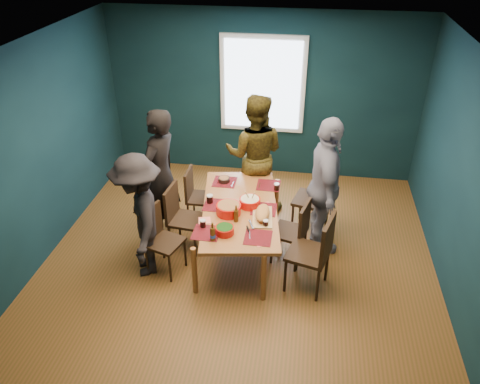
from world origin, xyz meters
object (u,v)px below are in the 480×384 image
object	(u,v)px
chair_right_far	(319,195)
bowl_salad	(229,209)
person_back	(255,154)
bowl_dumpling	(250,202)
person_far_left	(160,175)
dining_table	(240,212)
bowl_herbs	(225,230)
person_near_left	(140,216)
chair_left_near	(159,235)
person_right	(325,187)
chair_left_mid	(179,213)
chair_right_mid	(296,228)
chair_right_near	(317,249)
cutting_board	(262,214)
chair_left_far	(196,193)

from	to	relation	value
chair_right_far	bowl_salad	world-z (taller)	chair_right_far
person_back	bowl_dumpling	world-z (taller)	person_back
person_far_left	bowl_salad	world-z (taller)	person_far_left
dining_table	bowl_herbs	distance (m)	0.59
person_back	person_near_left	size ratio (longest dim) A/B	1.12
bowl_salad	chair_right_far	bearing A→B (deg)	35.14
chair_right_far	bowl_salad	distance (m)	1.37
person_far_left	bowl_dumpling	distance (m)	1.27
chair_left_near	person_right	bearing A→B (deg)	38.97
person_far_left	dining_table	bearing A→B (deg)	91.26
chair_left_mid	person_near_left	world-z (taller)	person_near_left
chair_left_near	person_far_left	bearing A→B (deg)	121.27
chair_left_near	person_near_left	world-z (taller)	person_near_left
bowl_salad	bowl_herbs	bearing A→B (deg)	-86.21
chair_right_mid	chair_right_near	distance (m)	0.55
bowl_herbs	chair_right_near	bearing A→B (deg)	0.46
person_right	cutting_board	world-z (taller)	person_right
chair_left_far	chair_left_mid	bearing A→B (deg)	-97.13
person_back	cutting_board	bearing A→B (deg)	101.91
person_right	bowl_salad	distance (m)	1.25
chair_left_mid	chair_left_far	bearing A→B (deg)	89.10
chair_left_near	person_right	size ratio (longest dim) A/B	0.47
chair_left_far	dining_table	bearing A→B (deg)	-39.46
chair_right_near	cutting_board	size ratio (longest dim) A/B	1.72
chair_right_far	chair_right_mid	xyz separation A→B (m)	(-0.27, -0.71, -0.08)
chair_right_mid	cutting_board	bearing A→B (deg)	-150.03
chair_left_far	bowl_salad	world-z (taller)	chair_left_far
chair_left_near	chair_right_mid	world-z (taller)	chair_right_mid
chair_left_mid	cutting_board	world-z (taller)	chair_left_mid
person_right	bowl_salad	bearing A→B (deg)	103.29
bowl_herbs	cutting_board	bearing A→B (deg)	43.89
dining_table	bowl_salad	xyz separation A→B (m)	(-0.12, -0.16, 0.13)
chair_right_mid	bowl_herbs	bearing A→B (deg)	-133.77
chair_left_mid	bowl_salad	distance (m)	0.74
person_near_left	chair_right_mid	bearing A→B (deg)	81.86
cutting_board	chair_left_near	bearing A→B (deg)	-173.08
chair_right_far	chair_right_mid	world-z (taller)	chair_right_far
chair_left_far	person_back	bearing A→B (deg)	33.38
dining_table	cutting_board	world-z (taller)	cutting_board
person_back	cutting_board	size ratio (longest dim) A/B	3.03
chair_left_near	person_right	world-z (taller)	person_right
chair_left_far	person_far_left	xyz separation A→B (m)	(-0.39, -0.30, 0.42)
bowl_herbs	cutting_board	world-z (taller)	cutting_board
chair_right_far	person_near_left	size ratio (longest dim) A/B	0.64
chair_left_mid	person_near_left	size ratio (longest dim) A/B	0.57
person_back	bowl_dumpling	xyz separation A→B (m)	(0.07, -1.05, -0.14)
dining_table	cutting_board	size ratio (longest dim) A/B	3.30
chair_right_near	person_near_left	xyz separation A→B (m)	(-2.11, 0.03, 0.21)
chair_left_far	chair_right_mid	size ratio (longest dim) A/B	0.95
chair_right_near	chair_left_mid	bearing A→B (deg)	178.13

